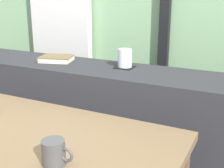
# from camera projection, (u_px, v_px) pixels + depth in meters

# --- Properties ---
(dark_console_ledge) EXTENTS (2.80, 0.38, 0.85)m
(dark_console_ledge) POSITION_uv_depth(u_px,v_px,m) (109.00, 137.00, 1.81)
(dark_console_ledge) COLOR #2D2D33
(dark_console_ledge) RESTS_ON ground
(breakfast_table) EXTENTS (1.12, 0.59, 0.72)m
(breakfast_table) POSITION_uv_depth(u_px,v_px,m) (41.00, 161.00, 1.23)
(breakfast_table) COLOR brown
(breakfast_table) RESTS_ON ground
(coaster_square) EXTENTS (0.10, 0.10, 0.00)m
(coaster_square) POSITION_uv_depth(u_px,v_px,m) (125.00, 67.00, 1.70)
(coaster_square) COLOR black
(coaster_square) RESTS_ON dark_console_ledge
(juice_glass) EXTENTS (0.08, 0.08, 0.10)m
(juice_glass) POSITION_uv_depth(u_px,v_px,m) (125.00, 59.00, 1.69)
(juice_glass) COLOR white
(juice_glass) RESTS_ON coaster_square
(closed_book) EXTENTS (0.23, 0.20, 0.03)m
(closed_book) POSITION_uv_depth(u_px,v_px,m) (56.00, 59.00, 1.85)
(closed_book) COLOR brown
(closed_book) RESTS_ON dark_console_ledge
(ceramic_mug) EXTENTS (0.11, 0.08, 0.08)m
(ceramic_mug) POSITION_uv_depth(u_px,v_px,m) (54.00, 153.00, 0.97)
(ceramic_mug) COLOR #4C4C4C
(ceramic_mug) RESTS_ON breakfast_table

